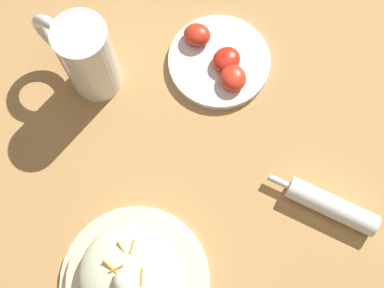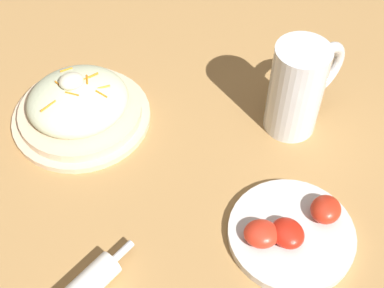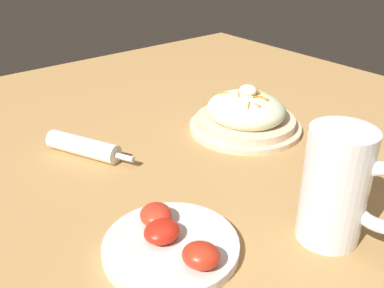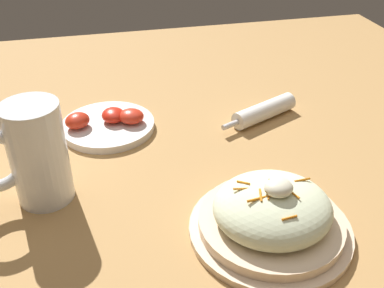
% 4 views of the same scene
% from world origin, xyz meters
% --- Properties ---
extents(ground_plane, '(1.43, 1.43, 0.00)m').
position_xyz_m(ground_plane, '(0.00, 0.00, 0.00)').
color(ground_plane, '#B2844C').
extents(salad_plate, '(0.23, 0.23, 0.09)m').
position_xyz_m(salad_plate, '(-0.05, 0.18, 0.03)').
color(salad_plate, beige).
rests_on(salad_plate, ground_plane).
extents(beer_mug, '(0.15, 0.08, 0.16)m').
position_xyz_m(beer_mug, '(0.26, 0.02, 0.07)').
color(beer_mug, white).
rests_on(beer_mug, ground_plane).
extents(napkin_roll, '(0.17, 0.10, 0.04)m').
position_xyz_m(napkin_roll, '(-0.16, -0.13, 0.02)').
color(napkin_roll, white).
rests_on(napkin_roll, ground_plane).
extents(tomato_plate, '(0.18, 0.18, 0.04)m').
position_xyz_m(tomato_plate, '(0.14, -0.16, 0.01)').
color(tomato_plate, silver).
rests_on(tomato_plate, ground_plane).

